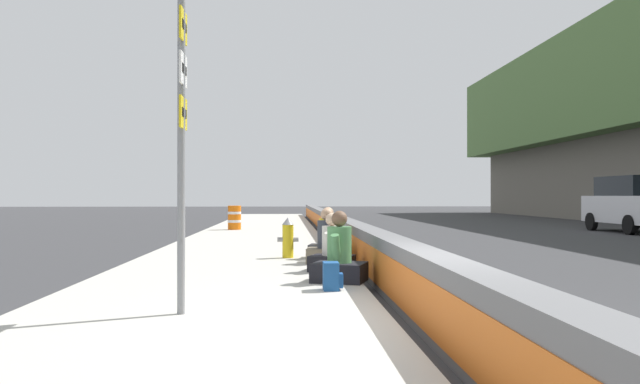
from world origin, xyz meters
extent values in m
plane|color=#353538|center=(0.00, 0.00, 0.00)|extent=(160.00, 160.00, 0.00)
cube|color=#B5B2A8|center=(0.00, 2.65, 0.07)|extent=(80.00, 4.40, 0.14)
cube|color=slate|center=(0.00, 0.00, 0.42)|extent=(76.00, 0.44, 0.85)
cube|color=orange|center=(0.00, 0.23, 0.38)|extent=(74.48, 0.01, 0.54)
cylinder|color=gray|center=(0.47, 2.83, 1.94)|extent=(0.09, 0.09, 3.60)
cube|color=yellow|center=(0.47, 2.81, 3.44)|extent=(0.44, 0.02, 0.36)
cube|color=black|center=(0.47, 2.80, 3.44)|extent=(0.30, 0.01, 0.10)
cube|color=white|center=(0.47, 2.81, 2.94)|extent=(0.44, 0.02, 0.36)
cube|color=black|center=(0.47, 2.80, 2.94)|extent=(0.30, 0.01, 0.10)
cube|color=yellow|center=(0.47, 2.81, 2.44)|extent=(0.44, 0.02, 0.36)
cube|color=black|center=(0.47, 2.80, 2.44)|extent=(0.30, 0.01, 0.10)
cylinder|color=gold|center=(7.02, 1.59, 0.50)|extent=(0.24, 0.24, 0.72)
cone|color=gray|center=(7.02, 1.59, 0.94)|extent=(0.26, 0.26, 0.16)
cylinder|color=gray|center=(7.02, 1.42, 0.54)|extent=(0.10, 0.12, 0.10)
cylinder|color=gray|center=(7.02, 1.76, 0.54)|extent=(0.10, 0.12, 0.10)
cube|color=black|center=(3.10, 0.80, 0.29)|extent=(0.90, 0.97, 0.30)
cylinder|color=#4C8951|center=(3.10, 0.80, 0.72)|extent=(0.38, 0.38, 0.57)
sphere|color=brown|center=(3.10, 0.80, 1.13)|extent=(0.25, 0.25, 0.25)
cylinder|color=#4C8951|center=(3.29, 0.73, 0.67)|extent=(0.32, 0.22, 0.50)
cylinder|color=#4C8951|center=(2.90, 0.86, 0.67)|extent=(0.32, 0.22, 0.50)
cube|color=black|center=(4.53, 0.81, 0.28)|extent=(0.84, 0.91, 0.28)
cylinder|color=beige|center=(4.53, 0.81, 0.68)|extent=(0.36, 0.36, 0.53)
sphere|color=beige|center=(4.53, 0.81, 1.06)|extent=(0.23, 0.23, 0.23)
cylinder|color=beige|center=(4.71, 0.74, 0.63)|extent=(0.30, 0.21, 0.46)
cylinder|color=beige|center=(4.34, 0.87, 0.63)|extent=(0.30, 0.21, 0.46)
cube|color=#706651|center=(5.93, 0.81, 0.29)|extent=(0.76, 0.86, 0.29)
cylinder|color=#333842|center=(5.93, 0.81, 0.71)|extent=(0.38, 0.38, 0.56)
sphere|color=tan|center=(5.93, 0.81, 1.11)|extent=(0.25, 0.25, 0.25)
cylinder|color=#333842|center=(6.13, 0.79, 0.66)|extent=(0.30, 0.17, 0.49)
cylinder|color=#333842|center=(5.72, 0.84, 0.66)|extent=(0.30, 0.17, 0.49)
cube|color=#424247|center=(6.91, 0.72, 0.29)|extent=(0.81, 0.90, 0.30)
cylinder|color=gold|center=(6.91, 0.72, 0.72)|extent=(0.38, 0.38, 0.56)
sphere|color=tan|center=(6.91, 0.72, 1.12)|extent=(0.25, 0.25, 0.25)
cylinder|color=gold|center=(7.11, 0.69, 0.66)|extent=(0.31, 0.18, 0.49)
cylinder|color=gold|center=(6.70, 0.76, 0.66)|extent=(0.31, 0.18, 0.49)
cube|color=navy|center=(2.21, 0.99, 0.34)|extent=(0.32, 0.22, 0.40)
cube|color=navy|center=(2.21, 0.85, 0.28)|extent=(0.22, 0.06, 0.20)
cylinder|color=orange|center=(18.64, 3.67, 0.61)|extent=(0.52, 0.52, 0.95)
cylinder|color=white|center=(18.64, 3.67, 0.80)|extent=(0.54, 0.54, 0.10)
cylinder|color=white|center=(18.64, 3.67, 0.47)|extent=(0.54, 0.54, 0.10)
cube|color=silver|center=(18.26, -12.34, 0.93)|extent=(4.81, 1.94, 1.10)
cube|color=black|center=(18.16, -12.34, 1.88)|extent=(3.11, 1.74, 0.80)
cylinder|color=black|center=(19.80, -11.43, 0.38)|extent=(0.76, 0.22, 0.76)
cylinder|color=black|center=(19.79, -13.27, 0.38)|extent=(0.76, 0.22, 0.76)
cylinder|color=black|center=(16.73, -11.42, 0.38)|extent=(0.76, 0.22, 0.76)
camera|label=1|loc=(-6.94, 1.64, 1.49)|focal=36.03mm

